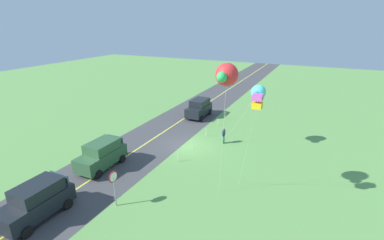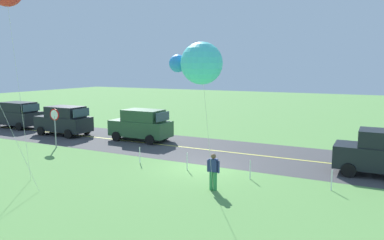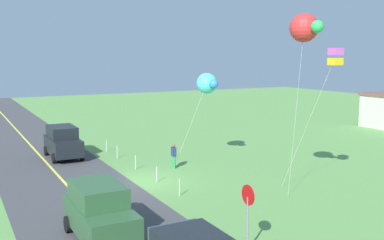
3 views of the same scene
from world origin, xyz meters
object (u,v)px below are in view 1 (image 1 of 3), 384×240
at_px(kite_blue_mid, 257,102).
at_px(car_parked_west_near, 199,108).
at_px(car_parked_east_near, 37,201).
at_px(person_adult_near, 224,135).
at_px(stop_sign, 114,182).
at_px(kite_green_far, 226,75).
at_px(car_suv_foreground, 102,154).
at_px(kite_red_low, 258,92).

bearing_deg(kite_blue_mid, car_parked_west_near, -145.52).
bearing_deg(car_parked_east_near, person_adult_near, 156.83).
height_order(stop_sign, kite_green_far, kite_green_far).
relative_size(car_parked_east_near, car_parked_west_near, 1.00).
relative_size(stop_sign, kite_green_far, 0.28).
height_order(person_adult_near, kite_green_far, kite_green_far).
bearing_deg(kite_blue_mid, car_suv_foreground, -89.14).
distance_m(stop_sign, person_adult_near, 12.99).
height_order(car_parked_west_near, kite_red_low, kite_red_low).
bearing_deg(person_adult_near, car_parked_east_near, 30.94).
relative_size(stop_sign, kite_blue_mid, 0.34).
relative_size(car_parked_west_near, person_adult_near, 2.75).
bearing_deg(kite_red_low, kite_green_far, -0.07).
height_order(car_parked_west_near, person_adult_near, car_parked_west_near).
distance_m(car_suv_foreground, car_parked_east_near, 6.67).
bearing_deg(kite_green_far, kite_blue_mid, 87.35).
bearing_deg(kite_red_low, kite_blue_mid, 11.75).
xyz_separation_m(kite_blue_mid, kite_green_far, (-0.09, -1.99, 1.40)).
relative_size(car_suv_foreground, kite_green_far, 0.48).
height_order(car_suv_foreground, kite_blue_mid, kite_blue_mid).
distance_m(car_suv_foreground, stop_sign, 5.81).
distance_m(kite_red_low, kite_green_far, 9.92).
height_order(car_suv_foreground, kite_green_far, kite_green_far).
xyz_separation_m(car_suv_foreground, person_adult_near, (-8.92, 7.52, -0.29)).
height_order(car_suv_foreground, stop_sign, stop_sign).
height_order(car_parked_west_near, kite_blue_mid, kite_blue_mid).
distance_m(car_parked_east_near, car_parked_west_near, 22.07).
xyz_separation_m(person_adult_near, kite_red_low, (-0.76, 2.91, 4.49)).
distance_m(car_parked_east_near, kite_red_low, 19.34).
bearing_deg(car_parked_west_near, stop_sign, 7.53).
height_order(stop_sign, kite_blue_mid, kite_blue_mid).
distance_m(car_parked_east_near, kite_blue_mid, 14.66).
xyz_separation_m(car_parked_west_near, kite_green_far, (15.16, 8.49, 7.38)).
height_order(kite_red_low, kite_green_far, kite_green_far).
bearing_deg(kite_blue_mid, stop_sign, -64.10).
height_order(car_parked_east_near, person_adult_near, car_parked_east_near).
bearing_deg(car_parked_west_near, car_parked_east_near, -2.74).
height_order(car_suv_foreground, kite_red_low, kite_red_low).
relative_size(car_suv_foreground, person_adult_near, 2.75).
distance_m(car_parked_west_near, stop_sign, 19.29).
relative_size(car_parked_east_near, kite_red_low, 0.73).
xyz_separation_m(stop_sign, kite_green_far, (-3.95, 5.96, 6.73)).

